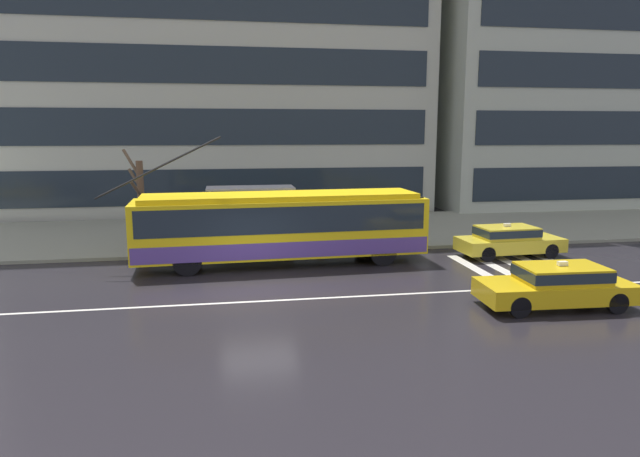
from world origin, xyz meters
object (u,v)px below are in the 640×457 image
at_px(pedestrian_at_shelter, 321,209).
at_px(street_tree_bare, 140,197).
at_px(bus_shelter, 250,202).
at_px(pedestrian_walking_past, 239,205).
at_px(trolleybus, 282,225).
at_px(taxi_oncoming_far, 557,284).
at_px(pedestrian_approaching_curb, 288,225).
at_px(taxi_ahead_of_bus, 508,240).

bearing_deg(pedestrian_at_shelter, street_tree_bare, 168.51).
xyz_separation_m(bus_shelter, pedestrian_at_shelter, (3.13, -0.27, -0.33)).
xyz_separation_m(pedestrian_walking_past, street_tree_bare, (-4.40, -0.01, 0.49)).
xyz_separation_m(trolleybus, pedestrian_walking_past, (-1.53, 4.45, 0.22)).
height_order(trolleybus, taxi_oncoming_far, trolleybus).
xyz_separation_m(trolleybus, pedestrian_approaching_curb, (0.52, 2.59, -0.44)).
relative_size(bus_shelter, pedestrian_walking_past, 1.89).
xyz_separation_m(pedestrian_approaching_curb, street_tree_bare, (-6.44, 1.84, 1.15)).
relative_size(bus_shelter, street_tree_bare, 0.89).
relative_size(trolleybus, taxi_oncoming_far, 2.73).
relative_size(taxi_oncoming_far, pedestrian_at_shelter, 2.28).
xyz_separation_m(taxi_ahead_of_bus, street_tree_bare, (-15.39, 4.72, 1.55)).
height_order(taxi_ahead_of_bus, bus_shelter, bus_shelter).
bearing_deg(pedestrian_walking_past, pedestrian_approaching_curb, -42.20).
bearing_deg(taxi_ahead_of_bus, trolleybus, 178.28).
bearing_deg(bus_shelter, trolleybus, -70.88).
distance_m(trolleybus, street_tree_bare, 7.43).
height_order(taxi_ahead_of_bus, pedestrian_approaching_curb, pedestrian_approaching_curb).
height_order(pedestrian_approaching_curb, street_tree_bare, street_tree_bare).
relative_size(pedestrian_approaching_curb, pedestrian_walking_past, 0.81).
relative_size(taxi_ahead_of_bus, pedestrian_walking_past, 2.19).
bearing_deg(trolleybus, bus_shelter, 109.12).
xyz_separation_m(taxi_oncoming_far, bus_shelter, (-8.59, 9.94, 1.37)).
height_order(bus_shelter, street_tree_bare, street_tree_bare).
distance_m(taxi_ahead_of_bus, street_tree_bare, 16.17).
xyz_separation_m(taxi_oncoming_far, pedestrian_walking_past, (-9.05, 11.31, 1.06)).
bearing_deg(street_tree_bare, bus_shelter, -15.61).
xyz_separation_m(pedestrian_at_shelter, street_tree_bare, (-7.99, 1.62, 0.51)).
xyz_separation_m(taxi_ahead_of_bus, pedestrian_at_shelter, (-7.40, 3.09, 1.04)).
xyz_separation_m(pedestrian_at_shelter, pedestrian_walking_past, (-3.59, 1.64, 0.02)).
relative_size(trolleybus, bus_shelter, 3.30).
height_order(trolleybus, pedestrian_at_shelter, trolleybus).
bearing_deg(pedestrian_walking_past, taxi_oncoming_far, -51.32).
distance_m(taxi_oncoming_far, pedestrian_at_shelter, 11.16).
relative_size(bus_shelter, pedestrian_approaching_curb, 2.32).
bearing_deg(pedestrian_approaching_curb, pedestrian_at_shelter, 8.01).
relative_size(taxi_ahead_of_bus, street_tree_bare, 1.03).
relative_size(pedestrian_at_shelter, pedestrian_walking_past, 1.00).
height_order(taxi_oncoming_far, street_tree_bare, street_tree_bare).
height_order(trolleybus, bus_shelter, trolleybus).
relative_size(taxi_oncoming_far, taxi_ahead_of_bus, 1.04).
relative_size(taxi_oncoming_far, pedestrian_walking_past, 2.28).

